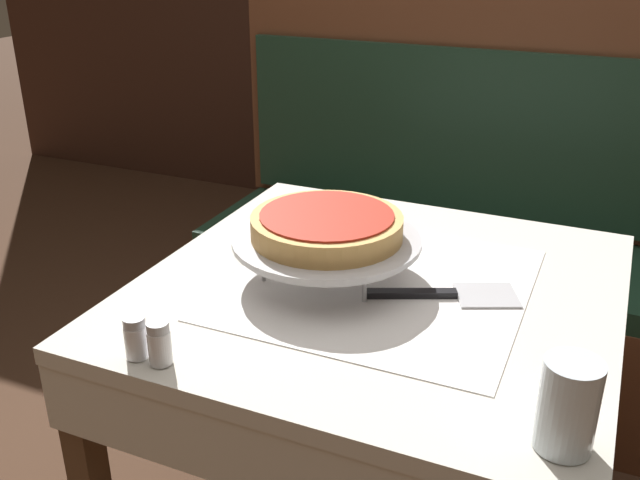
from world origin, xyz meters
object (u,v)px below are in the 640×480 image
dining_table_rear (453,112)px  salt_shaker (136,337)px  pizza_server (447,294)px  water_glass_near (568,405)px  booth_bench (481,274)px  dining_table_front (377,328)px  condiment_caddy (472,76)px  pizza_pan_stand (327,242)px  pepper_shaker (159,343)px  deep_dish_pizza (327,225)px

dining_table_rear → salt_shaker: bearing=-89.2°
pizza_server → water_glass_near: size_ratio=2.16×
booth_bench → water_glass_near: size_ratio=13.80×
dining_table_front → dining_table_rear: 1.71m
booth_bench → pizza_server: size_ratio=6.38×
water_glass_near → condiment_caddy: 2.14m
pizza_pan_stand → salt_shaker: 0.39m
dining_table_front → pepper_shaker: bearing=-119.5°
dining_table_front → salt_shaker: (-0.25, -0.37, 0.13)m
booth_bench → pepper_shaker: booth_bench is taller
dining_table_front → dining_table_rear: dining_table_rear is taller
booth_bench → salt_shaker: size_ratio=25.30×
booth_bench → condiment_caddy: bearing=106.6°
water_glass_near → deep_dish_pizza: bearing=145.8°
booth_bench → salt_shaker: bearing=-103.2°
pizza_pan_stand → pepper_shaker: 0.37m
pizza_pan_stand → salt_shaker: pizza_pan_stand is taller
booth_bench → deep_dish_pizza: bearing=-98.6°
salt_shaker → pepper_shaker: pepper_shaker is taller
dining_table_rear → salt_shaker: (0.03, -2.06, 0.13)m
dining_table_front → pepper_shaker: pepper_shaker is taller
pizza_server → condiment_caddy: size_ratio=1.67×
water_glass_near → pepper_shaker: water_glass_near is taller
booth_bench → deep_dish_pizza: size_ratio=6.22×
pizza_server → condiment_caddy: condiment_caddy is taller
pepper_shaker → condiment_caddy: size_ratio=0.43×
pizza_pan_stand → deep_dish_pizza: bearing=180.0°
deep_dish_pizza → salt_shaker: (-0.16, -0.35, -0.07)m
pizza_pan_stand → water_glass_near: (0.45, -0.31, -0.01)m
dining_table_front → pizza_server: bearing=-0.5°
pizza_server → deep_dish_pizza: bearing=-175.5°
dining_table_front → booth_bench: (0.04, 0.86, -0.28)m
dining_table_rear → condiment_caddy: size_ratio=4.61×
dining_table_front → deep_dish_pizza: size_ratio=3.06×
pizza_pan_stand → booth_bench: bearing=81.4°
deep_dish_pizza → pepper_shaker: (-0.11, -0.35, -0.07)m
salt_shaker → pepper_shaker: 0.04m
dining_table_front → deep_dish_pizza: deep_dish_pizza is taller
booth_bench → salt_shaker: (-0.29, -1.23, 0.40)m
dining_table_rear → condiment_caddy: (0.06, 0.05, 0.14)m
pizza_pan_stand → pizza_server: pizza_pan_stand is taller
pizza_pan_stand → condiment_caddy: size_ratio=2.15×
condiment_caddy → salt_shaker: bearing=-90.8°
water_glass_near → salt_shaker: 0.61m
pizza_pan_stand → pizza_server: (0.22, 0.02, -0.07)m
pizza_server → water_glass_near: bearing=-54.8°
dining_table_rear → water_glass_near: (0.63, -2.01, 0.16)m
pizza_server → condiment_caddy: bearing=101.4°
salt_shaker → dining_table_rear: bearing=90.8°
booth_bench → condiment_caddy: 1.00m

